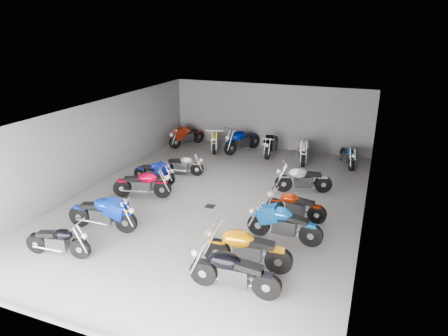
% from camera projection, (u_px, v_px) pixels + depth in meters
% --- Properties ---
extents(ground, '(14.00, 14.00, 0.00)m').
position_uv_depth(ground, '(216.00, 201.00, 14.29)').
color(ground, gray).
rests_on(ground, ground).
extents(wall_back, '(10.00, 0.10, 3.20)m').
position_uv_depth(wall_back, '(269.00, 117.00, 19.85)').
color(wall_back, slate).
rests_on(wall_back, ground).
extents(wall_left, '(0.10, 14.00, 3.20)m').
position_uv_depth(wall_left, '(96.00, 143.00, 15.45)').
color(wall_left, slate).
rests_on(wall_left, ground).
extents(wall_right, '(0.10, 14.00, 3.20)m').
position_uv_depth(wall_right, '(368.00, 178.00, 12.02)').
color(wall_right, slate).
rests_on(wall_right, ground).
extents(ceiling, '(10.00, 14.00, 0.04)m').
position_uv_depth(ceiling, '(215.00, 112.00, 13.18)').
color(ceiling, black).
rests_on(ceiling, wall_back).
extents(drain_grate, '(0.32, 0.32, 0.01)m').
position_uv_depth(drain_grate, '(210.00, 206.00, 13.85)').
color(drain_grate, black).
rests_on(drain_grate, ground).
extents(motorcycle_left_a, '(1.90, 0.48, 0.84)m').
position_uv_depth(motorcycle_left_a, '(58.00, 241.00, 10.78)').
color(motorcycle_left_a, black).
rests_on(motorcycle_left_a, ground).
extents(motorcycle_left_b, '(2.28, 0.52, 1.00)m').
position_uv_depth(motorcycle_left_b, '(103.00, 213.00, 12.13)').
color(motorcycle_left_b, black).
rests_on(motorcycle_left_b, ground).
extents(motorcycle_left_d, '(2.09, 0.75, 0.94)m').
position_uv_depth(motorcycle_left_d, '(143.00, 184.00, 14.42)').
color(motorcycle_left_d, black).
rests_on(motorcycle_left_d, ground).
extents(motorcycle_left_e, '(1.85, 0.37, 0.81)m').
position_uv_depth(motorcycle_left_e, '(155.00, 172.00, 15.75)').
color(motorcycle_left_e, black).
rests_on(motorcycle_left_e, ground).
extents(motorcycle_left_f, '(1.82, 0.59, 0.81)m').
position_uv_depth(motorcycle_left_f, '(182.00, 165.00, 16.56)').
color(motorcycle_left_f, black).
rests_on(motorcycle_left_f, ground).
extents(motorcycle_right_a, '(2.26, 0.45, 0.99)m').
position_uv_depth(motorcycle_right_a, '(233.00, 271.00, 9.30)').
color(motorcycle_right_a, black).
rests_on(motorcycle_right_a, ground).
extents(motorcycle_right_b, '(2.34, 0.52, 1.03)m').
position_uv_depth(motorcycle_right_b, '(246.00, 249.00, 10.20)').
color(motorcycle_right_b, black).
rests_on(motorcycle_right_b, ground).
extents(motorcycle_right_c, '(2.25, 0.46, 0.99)m').
position_uv_depth(motorcycle_right_c, '(283.00, 223.00, 11.53)').
color(motorcycle_right_c, black).
rests_on(motorcycle_right_c, ground).
extents(motorcycle_right_d, '(1.99, 0.39, 0.87)m').
position_uv_depth(motorcycle_right_d, '(295.00, 206.00, 12.80)').
color(motorcycle_right_d, black).
rests_on(motorcycle_right_d, ground).
extents(motorcycle_right_f, '(2.06, 0.83, 0.94)m').
position_uv_depth(motorcycle_right_f, '(303.00, 179.00, 14.87)').
color(motorcycle_right_f, black).
rests_on(motorcycle_right_f, ground).
extents(motorcycle_back_a, '(1.05, 2.04, 0.96)m').
position_uv_depth(motorcycle_back_a, '(186.00, 136.00, 20.50)').
color(motorcycle_back_a, black).
rests_on(motorcycle_back_a, ground).
extents(motorcycle_back_b, '(0.80, 2.11, 0.96)m').
position_uv_depth(motorcycle_back_b, '(216.00, 140.00, 19.80)').
color(motorcycle_back_b, black).
rests_on(motorcycle_back_b, ground).
extents(motorcycle_back_c, '(1.13, 2.25, 1.05)m').
position_uv_depth(motorcycle_back_c, '(242.00, 140.00, 19.53)').
color(motorcycle_back_c, black).
rests_on(motorcycle_back_c, ground).
extents(motorcycle_back_d, '(0.45, 2.21, 0.97)m').
position_uv_depth(motorcycle_back_d, '(271.00, 144.00, 19.07)').
color(motorcycle_back_d, black).
rests_on(motorcycle_back_d, ground).
extents(motorcycle_back_e, '(0.70, 2.32, 1.03)m').
position_uv_depth(motorcycle_back_e, '(303.00, 149.00, 18.17)').
color(motorcycle_back_e, black).
rests_on(motorcycle_back_e, ground).
extents(motorcycle_back_f, '(0.80, 1.85, 0.85)m').
position_uv_depth(motorcycle_back_f, '(348.00, 156.00, 17.62)').
color(motorcycle_back_f, black).
rests_on(motorcycle_back_f, ground).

